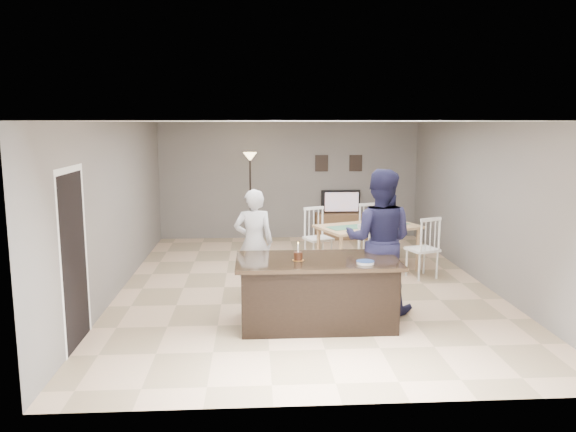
{
  "coord_description": "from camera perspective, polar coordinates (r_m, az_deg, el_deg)",
  "views": [
    {
      "loc": [
        -0.84,
        -8.98,
        2.68
      ],
      "look_at": [
        -0.3,
        -0.3,
        1.23
      ],
      "focal_mm": 35.0,
      "sensor_mm": 36.0,
      "label": 1
    }
  ],
  "objects": [
    {
      "name": "woman",
      "position": [
        8.73,
        -3.49,
        -2.73
      ],
      "size": [
        0.63,
        0.43,
        1.68
      ],
      "primitive_type": "imported",
      "rotation": [
        0.0,
        0.0,
        3.19
      ],
      "color": "#BCBCC1",
      "rests_on": "floor"
    },
    {
      "name": "plate_stack",
      "position": [
        7.26,
        7.86,
        -4.68
      ],
      "size": [
        0.23,
        0.23,
        0.04
      ],
      "color": "white",
      "rests_on": "kitchen_island"
    },
    {
      "name": "kitchen_island",
      "position": [
        7.57,
        2.97,
        -7.67
      ],
      "size": [
        2.15,
        1.1,
        0.9
      ],
      "color": "black",
      "rests_on": "floor"
    },
    {
      "name": "tv_screen_glow",
      "position": [
        13.03,
        5.47,
        1.44
      ],
      "size": [
        0.78,
        0.0,
        0.78
      ],
      "primitive_type": "plane",
      "rotation": [
        1.57,
        0.0,
        3.14
      ],
      "color": "orange",
      "rests_on": "tv_console"
    },
    {
      "name": "dining_table",
      "position": [
        10.29,
        8.16,
        -1.77
      ],
      "size": [
        2.3,
        2.48,
        1.09
      ],
      "rotation": [
        0.0,
        0.0,
        0.36
      ],
      "color": "tan",
      "rests_on": "floor"
    },
    {
      "name": "picture_frames",
      "position": [
        13.14,
        5.17,
        5.37
      ],
      "size": [
        1.1,
        0.02,
        0.38
      ],
      "color": "black",
      "rests_on": "room_shell"
    },
    {
      "name": "doorway",
      "position": [
        7.17,
        -20.99,
        -2.64
      ],
      "size": [
        0.0,
        2.1,
        2.65
      ],
      "color": "black",
      "rests_on": "floor"
    },
    {
      "name": "television",
      "position": [
        13.11,
        5.42,
        1.46
      ],
      "size": [
        0.91,
        0.12,
        0.53
      ],
      "primitive_type": "imported",
      "rotation": [
        0.0,
        0.0,
        3.14
      ],
      "color": "black",
      "rests_on": "tv_console"
    },
    {
      "name": "tv_console",
      "position": [
        13.13,
        5.43,
        -1.02
      ],
      "size": [
        1.2,
        0.4,
        0.6
      ],
      "primitive_type": "cube",
      "color": "brown",
      "rests_on": "floor"
    },
    {
      "name": "room_shell",
      "position": [
        9.08,
        1.75,
        3.11
      ],
      "size": [
        8.0,
        8.0,
        8.0
      ],
      "color": "slate",
      "rests_on": "floor"
    },
    {
      "name": "birthday_cake",
      "position": [
        7.37,
        1.04,
        -4.08
      ],
      "size": [
        0.16,
        0.16,
        0.24
      ],
      "color": "gold",
      "rests_on": "kitchen_island"
    },
    {
      "name": "man",
      "position": [
        8.11,
        9.26,
        -2.47
      ],
      "size": [
        1.2,
        1.06,
        2.04
      ],
      "primitive_type": "imported",
      "rotation": [
        0.0,
        0.0,
        2.8
      ],
      "color": "#171732",
      "rests_on": "floor"
    },
    {
      "name": "floor_lamp",
      "position": [
        12.45,
        -3.86,
        4.37
      ],
      "size": [
        0.3,
        0.3,
        2.04
      ],
      "color": "black",
      "rests_on": "floor"
    },
    {
      "name": "floor",
      "position": [
        9.41,
        1.7,
        -7.09
      ],
      "size": [
        8.0,
        8.0,
        0.0
      ],
      "primitive_type": "plane",
      "color": "tan",
      "rests_on": "ground"
    }
  ]
}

